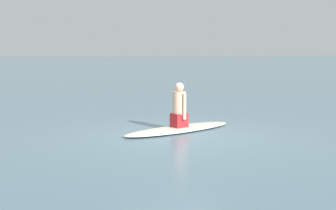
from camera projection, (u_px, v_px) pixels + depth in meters
The scene contains 3 objects.
ground_plane at pixel (181, 138), 8.74m from camera, with size 400.00×400.00×0.00m, color slate.
surfboard at pixel (179, 129), 9.54m from camera, with size 2.88×0.80×0.08m, color silver.
person_paddler at pixel (179, 107), 9.48m from camera, with size 0.39×0.44×0.99m.
Camera 1 is at (3.68, 7.77, 1.73)m, focal length 45.83 mm.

